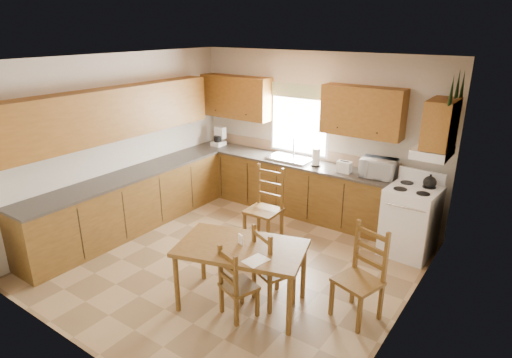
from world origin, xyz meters
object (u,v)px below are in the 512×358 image
Objects in this scene: chair_near_left at (239,281)px; chair_near_right at (274,265)px; microwave at (378,168)px; dining_table at (242,275)px; chair_far_left at (263,206)px; chair_far_right at (358,276)px; stove at (410,222)px.

chair_near_right reaches higher than chair_near_left.
microwave reaches higher than dining_table.
chair_near_left is 1.79m from chair_far_left.
chair_near_right is (0.27, 0.26, 0.10)m from dining_table.
chair_far_left is 1.06× the size of chair_far_right.
chair_near_right is at bearing -94.70° from chair_near_left.
microwave is 0.56× the size of chair_near_left.
chair_far_left reaches higher than chair_near_left.
microwave is 2.28m from chair_far_right.
dining_table is 1.60m from chair_far_left.
stove is 2.27m from chair_near_right.
chair_far_left is (-0.68, 1.44, 0.18)m from dining_table.
chair_far_right reaches higher than chair_near_right.
chair_far_right is (1.86, -0.91, -0.03)m from chair_far_left.
dining_table is (-0.58, -2.67, -0.68)m from microwave.
dining_table is 1.34× the size of chair_far_right.
chair_far_left is (-0.77, 1.61, 0.14)m from chair_near_left.
chair_far_left is 2.07m from chair_far_right.
dining_table is 1.67× the size of chair_near_left.
chair_near_left is at bearing -110.49° from stove.
dining_table is at bearing 67.45° from chair_near_right.
chair_far_left is at bearing -140.99° from microwave.
chair_far_left reaches higher than chair_near_right.
chair_near_right is at bearing 26.35° from dining_table.
chair_near_left is (-1.13, -2.49, -0.06)m from stove.
microwave is 0.34× the size of dining_table.
stove is 0.86× the size of chair_far_left.
chair_far_right is at bearing 7.35° from dining_table.
chair_near_left is at bearing 91.22° from chair_near_right.
stove is 2.03× the size of microwave.
chair_near_right is 0.91× the size of chair_far_right.
chair_far_right is (1.09, 0.70, 0.10)m from chair_near_left.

